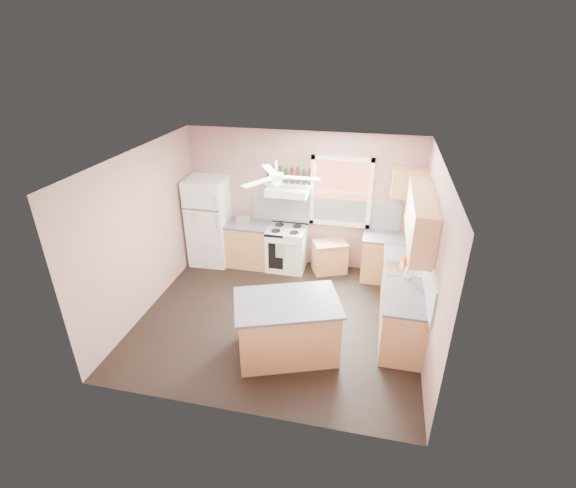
% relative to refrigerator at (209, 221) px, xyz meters
% --- Properties ---
extents(floor, '(4.50, 4.50, 0.00)m').
position_rel_refrigerator_xyz_m(floor, '(1.83, -1.66, -0.89)').
color(floor, black).
rests_on(floor, ground).
extents(ceiling, '(4.50, 4.50, 0.00)m').
position_rel_refrigerator_xyz_m(ceiling, '(1.83, -1.66, 1.81)').
color(ceiling, white).
rests_on(ceiling, ground).
extents(wall_back, '(4.50, 0.05, 2.70)m').
position_rel_refrigerator_xyz_m(wall_back, '(1.83, 0.36, 0.46)').
color(wall_back, '#926D65').
rests_on(wall_back, ground).
extents(wall_right, '(0.05, 4.00, 2.70)m').
position_rel_refrigerator_xyz_m(wall_right, '(4.10, -1.66, 0.46)').
color(wall_right, '#926D65').
rests_on(wall_right, ground).
extents(wall_left, '(0.05, 4.00, 2.70)m').
position_rel_refrigerator_xyz_m(wall_left, '(-0.45, -1.66, 0.46)').
color(wall_left, '#926D65').
rests_on(wall_left, ground).
extents(backsplash_back, '(2.90, 0.03, 0.55)m').
position_rel_refrigerator_xyz_m(backsplash_back, '(2.28, 0.33, 0.28)').
color(backsplash_back, white).
rests_on(backsplash_back, wall_back).
extents(backsplash_right, '(0.03, 2.60, 0.55)m').
position_rel_refrigerator_xyz_m(backsplash_right, '(4.06, -1.36, 0.28)').
color(backsplash_right, white).
rests_on(backsplash_right, wall_right).
extents(window_view, '(1.00, 0.02, 1.20)m').
position_rel_refrigerator_xyz_m(window_view, '(2.58, 0.32, 0.71)').
color(window_view, brown).
rests_on(window_view, wall_back).
extents(window_frame, '(1.16, 0.07, 1.36)m').
position_rel_refrigerator_xyz_m(window_frame, '(2.58, 0.30, 0.71)').
color(window_frame, white).
rests_on(window_frame, wall_back).
extents(refrigerator, '(0.78, 0.76, 1.78)m').
position_rel_refrigerator_xyz_m(refrigerator, '(0.00, 0.00, 0.00)').
color(refrigerator, white).
rests_on(refrigerator, floor).
extents(base_cabinet_left, '(0.90, 0.60, 0.86)m').
position_rel_refrigerator_xyz_m(base_cabinet_left, '(0.77, 0.04, -0.46)').
color(base_cabinet_left, '#AE8048').
rests_on(base_cabinet_left, floor).
extents(counter_left, '(0.92, 0.62, 0.04)m').
position_rel_refrigerator_xyz_m(counter_left, '(0.77, 0.04, -0.01)').
color(counter_left, '#4A4A4C').
rests_on(counter_left, base_cabinet_left).
extents(toaster, '(0.32, 0.26, 0.18)m').
position_rel_refrigerator_xyz_m(toaster, '(0.69, 0.05, 0.10)').
color(toaster, silver).
rests_on(toaster, counter_left).
extents(stove, '(0.75, 0.65, 0.86)m').
position_rel_refrigerator_xyz_m(stove, '(1.59, 0.04, -0.46)').
color(stove, white).
rests_on(stove, floor).
extents(range_hood, '(0.78, 0.50, 0.14)m').
position_rel_refrigerator_xyz_m(range_hood, '(1.60, 0.09, 0.73)').
color(range_hood, white).
rests_on(range_hood, wall_back).
extents(bottle_shelf, '(0.90, 0.26, 0.03)m').
position_rel_refrigerator_xyz_m(bottle_shelf, '(1.60, 0.21, 0.83)').
color(bottle_shelf, white).
rests_on(bottle_shelf, range_hood).
extents(cart, '(0.75, 0.64, 0.63)m').
position_rel_refrigerator_xyz_m(cart, '(2.45, 0.09, -0.57)').
color(cart, '#AE8048').
rests_on(cart, floor).
extents(base_cabinet_corner, '(1.00, 0.60, 0.86)m').
position_rel_refrigerator_xyz_m(base_cabinet_corner, '(3.58, 0.04, -0.46)').
color(base_cabinet_corner, '#AE8048').
rests_on(base_cabinet_corner, floor).
extents(base_cabinet_right, '(0.60, 2.20, 0.86)m').
position_rel_refrigerator_xyz_m(base_cabinet_right, '(3.78, -1.36, -0.46)').
color(base_cabinet_right, '#AE8048').
rests_on(base_cabinet_right, floor).
extents(counter_corner, '(1.02, 0.62, 0.04)m').
position_rel_refrigerator_xyz_m(counter_corner, '(3.58, 0.04, -0.01)').
color(counter_corner, '#4A4A4C').
rests_on(counter_corner, base_cabinet_corner).
extents(counter_right, '(0.62, 2.22, 0.04)m').
position_rel_refrigerator_xyz_m(counter_right, '(3.77, -1.36, -0.01)').
color(counter_right, '#4A4A4C').
rests_on(counter_right, base_cabinet_right).
extents(sink, '(0.55, 0.45, 0.03)m').
position_rel_refrigerator_xyz_m(sink, '(3.77, -1.16, 0.00)').
color(sink, silver).
rests_on(sink, counter_right).
extents(faucet, '(0.03, 0.03, 0.14)m').
position_rel_refrigerator_xyz_m(faucet, '(3.93, -1.16, 0.08)').
color(faucet, silver).
rests_on(faucet, sink).
extents(upper_cabinet_right, '(0.33, 1.80, 0.76)m').
position_rel_refrigerator_xyz_m(upper_cabinet_right, '(3.91, -1.16, 0.89)').
color(upper_cabinet_right, '#AE8048').
rests_on(upper_cabinet_right, wall_right).
extents(upper_cabinet_corner, '(0.60, 0.33, 0.52)m').
position_rel_refrigerator_xyz_m(upper_cabinet_corner, '(3.78, 0.17, 1.01)').
color(upper_cabinet_corner, '#AE8048').
rests_on(upper_cabinet_corner, wall_back).
extents(paper_towel, '(0.26, 0.12, 0.12)m').
position_rel_refrigerator_xyz_m(paper_towel, '(3.90, 0.20, 0.36)').
color(paper_towel, white).
rests_on(paper_towel, wall_back).
extents(island, '(1.61, 1.31, 0.86)m').
position_rel_refrigerator_xyz_m(island, '(2.15, -2.44, -0.46)').
color(island, '#AE8048').
rests_on(island, floor).
extents(island_top, '(1.71, 1.41, 0.04)m').
position_rel_refrigerator_xyz_m(island_top, '(2.15, -2.44, -0.01)').
color(island_top, '#4A4A4C').
rests_on(island_top, island).
extents(ceiling_fan_hub, '(0.20, 0.20, 0.08)m').
position_rel_refrigerator_xyz_m(ceiling_fan_hub, '(1.83, -1.66, 1.56)').
color(ceiling_fan_hub, white).
rests_on(ceiling_fan_hub, ceiling).
extents(soap_bottle, '(0.14, 0.14, 0.26)m').
position_rel_refrigerator_xyz_m(soap_bottle, '(3.81, -1.43, 0.14)').
color(soap_bottle, silver).
rests_on(soap_bottle, counter_right).
extents(red_caddy, '(0.21, 0.18, 0.10)m').
position_rel_refrigerator_xyz_m(red_caddy, '(3.83, -0.93, 0.06)').
color(red_caddy, '#B3310F').
rests_on(red_caddy, counter_right).
extents(wine_bottles, '(0.86, 0.06, 0.31)m').
position_rel_refrigerator_xyz_m(wine_bottles, '(1.60, 0.21, 0.99)').
color(wine_bottles, '#143819').
rests_on(wine_bottles, bottle_shelf).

